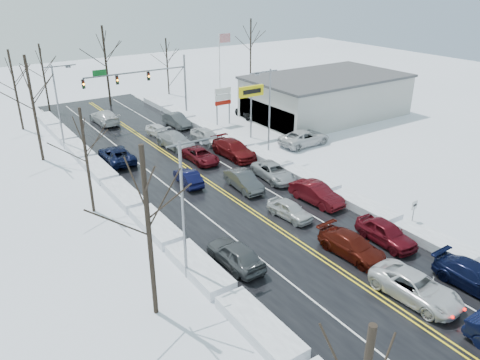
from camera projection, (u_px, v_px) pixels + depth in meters
ground at (259, 216)px, 36.72m from camera, size 160.00×160.00×0.00m
road_surface at (244, 206)px, 38.24m from camera, size 14.00×84.00×0.01m
snow_bank_left at (159, 232)px, 34.36m from camera, size 1.88×72.00×0.70m
snow_bank_right at (314, 185)px, 42.12m from camera, size 1.88×72.00×0.70m
traffic_signal_mast at (148, 79)px, 57.48m from camera, size 13.28×0.39×8.00m
tires_plus_sign at (251, 95)px, 52.18m from camera, size 3.20×0.34×6.00m
used_vehicles_sign at (223, 99)px, 57.41m from camera, size 2.20×0.22×4.65m
speed_limit_sign at (414, 209)px, 34.18m from camera, size 0.55×0.09×2.35m
flagpole at (221, 64)px, 64.80m from camera, size 1.87×1.20×10.00m
dealership_building at (326, 96)px, 61.52m from camera, size 20.40×12.40×5.30m
streetlight_ne at (268, 107)px, 46.38m from camera, size 3.20×0.25×9.00m
streetlight_sw at (186, 200)px, 27.30m from camera, size 3.20×0.25×9.00m
streetlight_nw at (59, 101)px, 48.53m from camera, size 3.20×0.25×9.00m
tree_left_b at (146, 201)px, 23.47m from camera, size 4.00×4.00×10.00m
tree_left_c at (84, 141)px, 35.02m from camera, size 3.40×3.40×8.50m
tree_left_d at (30, 88)px, 44.71m from camera, size 4.20×4.20×10.50m
tree_left_e at (13, 75)px, 54.30m from camera, size 3.80×3.80×9.50m
tree_far_b at (42, 65)px, 62.20m from camera, size 3.60×3.60×9.00m
tree_far_c at (105, 51)px, 64.19m from camera, size 4.40×4.40×11.00m
tree_far_d at (167, 55)px, 71.14m from camera, size 3.40×3.40×8.50m
tree_far_e at (251, 38)px, 79.11m from camera, size 4.20×4.20×10.50m
queued_car_2 at (414, 298)px, 27.46m from camera, size 2.84×5.59×1.51m
queued_car_3 at (351, 255)px, 31.61m from camera, size 2.37×5.22×1.48m
queued_car_4 at (289, 217)px, 36.48m from camera, size 2.04×4.15×1.36m
queued_car_5 at (244, 189)px, 41.31m from camera, size 1.93×4.77×1.54m
queued_car_6 at (201, 162)px, 47.24m from camera, size 2.26×4.81×1.33m
queued_car_7 at (176, 148)px, 51.00m from camera, size 2.75×5.79×1.63m
queued_car_8 at (160, 137)px, 54.46m from camera, size 2.19×4.27×1.39m
queued_car_11 at (474, 288)px, 28.30m from camera, size 2.24×5.25×1.51m
queued_car_12 at (385, 242)px, 33.09m from camera, size 2.11×4.79×1.60m
queued_car_13 at (316, 202)px, 38.85m from camera, size 2.10×5.08×1.64m
queued_car_14 at (274, 179)px, 43.26m from camera, size 2.74×5.27×1.42m
queued_car_15 at (234, 157)px, 48.46m from camera, size 2.60×5.97×1.71m
queued_car_16 at (207, 143)px, 52.49m from camera, size 2.31×4.84×1.60m
queued_car_17 at (177, 126)px, 58.05m from camera, size 1.96×4.91×1.59m
oncoming_car_0 at (189, 184)px, 42.20m from camera, size 1.85×4.24×1.36m
oncoming_car_1 at (117, 162)px, 47.09m from camera, size 2.87×5.78×1.58m
oncoming_car_2 at (105, 123)px, 59.20m from camera, size 2.59×5.88×1.68m
oncoming_car_3 at (235, 264)px, 30.59m from camera, size 2.10×4.83×1.62m
parked_car_0 at (304, 145)px, 51.82m from camera, size 6.13×3.00×1.68m
parked_car_1 at (286, 125)px, 58.56m from camera, size 2.12×4.97×1.43m
parked_car_2 at (248, 118)px, 61.60m from camera, size 2.32×4.85×1.60m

